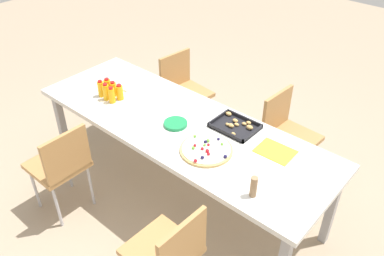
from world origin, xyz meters
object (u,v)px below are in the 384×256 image
at_px(chair_far_left, 183,87).
at_px(chair_near_left, 61,163).
at_px(juice_bottle_2, 112,95).
at_px(fruit_pizza, 206,150).
at_px(juice_bottle_3, 108,86).
at_px(snack_tray, 236,126).
at_px(plate_stack, 176,124).
at_px(cardboard_tube, 254,187).
at_px(juice_bottle_0, 101,89).
at_px(paper_folder, 275,151).
at_px(juice_bottle_5, 120,92).
at_px(napkin_stack, 127,86).
at_px(juice_bottle_1, 106,92).
at_px(chair_near_right, 169,251).
at_px(juice_bottle_4, 113,89).
at_px(party_table, 180,129).
at_px(chair_far_right, 286,130).

bearing_deg(chair_far_left, chair_near_left, 9.45).
xyz_separation_m(juice_bottle_2, fruit_pizza, (1.00, 0.01, -0.05)).
height_order(juice_bottle_3, snack_tray, juice_bottle_3).
xyz_separation_m(plate_stack, cardboard_tube, (0.87, -0.24, 0.06)).
height_order(juice_bottle_0, cardboard_tube, juice_bottle_0).
bearing_deg(paper_folder, juice_bottle_0, -168.03).
xyz_separation_m(juice_bottle_5, plate_stack, (0.61, 0.03, -0.05)).
height_order(juice_bottle_5, plate_stack, juice_bottle_5).
xyz_separation_m(chair_far_left, juice_bottle_3, (-0.11, -0.83, 0.32)).
bearing_deg(juice_bottle_0, juice_bottle_3, 85.37).
distance_m(juice_bottle_0, juice_bottle_2, 0.15).
xyz_separation_m(snack_tray, plate_stack, (-0.36, -0.28, 0.00)).
bearing_deg(cardboard_tube, napkin_stack, 166.27).
relative_size(juice_bottle_1, paper_folder, 0.58).
relative_size(chair_near_right, plate_stack, 4.58).
bearing_deg(juice_bottle_5, juice_bottle_1, -135.70).
bearing_deg(napkin_stack, chair_far_left, 83.31).
height_order(juice_bottle_3, juice_bottle_4, juice_bottle_3).
xyz_separation_m(party_table, cardboard_tube, (0.87, -0.28, 0.13)).
relative_size(chair_far_left, juice_bottle_3, 5.81).
xyz_separation_m(party_table, napkin_stack, (-0.73, 0.11, 0.07)).
bearing_deg(juice_bottle_3, chair_far_right, 33.81).
distance_m(fruit_pizza, napkin_stack, 1.13).
bearing_deg(juice_bottle_1, juice_bottle_2, 1.26).
height_order(juice_bottle_3, napkin_stack, juice_bottle_3).
bearing_deg(juice_bottle_3, chair_near_right, -27.00).
distance_m(snack_tray, napkin_stack, 1.09).
bearing_deg(chair_near_left, chair_far_right, -35.58).
xyz_separation_m(chair_far_right, juice_bottle_0, (-1.29, -0.92, 0.33)).
distance_m(juice_bottle_3, juice_bottle_5, 0.15).
bearing_deg(juice_bottle_2, chair_near_right, -27.00).
distance_m(juice_bottle_5, napkin_stack, 0.22).
bearing_deg(juice_bottle_5, paper_folder, 10.44).
xyz_separation_m(chair_near_left, snack_tray, (0.93, 0.98, 0.27)).
relative_size(juice_bottle_2, fruit_pizza, 0.38).
height_order(chair_near_right, paper_folder, chair_near_right).
distance_m(juice_bottle_1, fruit_pizza, 1.07).
bearing_deg(party_table, chair_far_left, 130.83).
xyz_separation_m(juice_bottle_4, juice_bottle_5, (0.08, -0.00, 0.00)).
height_order(chair_far_left, cardboard_tube, cardboard_tube).
relative_size(chair_near_left, juice_bottle_1, 5.50).
relative_size(chair_far_left, juice_bottle_1, 5.50).
bearing_deg(paper_folder, fruit_pizza, -139.68).
bearing_deg(party_table, napkin_stack, 171.45).
xyz_separation_m(chair_near_right, fruit_pizza, (-0.25, 0.65, 0.27)).
bearing_deg(plate_stack, juice_bottle_2, -170.60).
relative_size(juice_bottle_4, paper_folder, 0.51).
bearing_deg(party_table, chair_near_left, -127.59).
bearing_deg(party_table, chair_near_right, -51.32).
relative_size(juice_bottle_1, plate_stack, 0.83).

